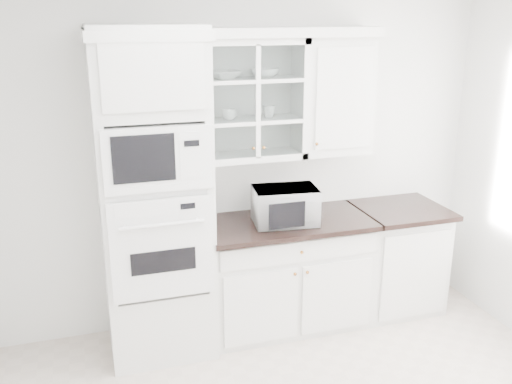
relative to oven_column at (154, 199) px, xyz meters
name	(u,v)px	position (x,y,z in m)	size (l,w,h in m)	color
room_shell	(305,141)	(0.75, -0.99, 0.58)	(4.00, 3.50, 2.70)	white
oven_column	(154,199)	(0.00, 0.00, 0.00)	(0.76, 0.68, 2.40)	silver
base_cabinet_run	(286,272)	(1.03, 0.03, -0.74)	(1.32, 0.67, 0.92)	silver
extra_base_cabinet	(395,257)	(2.03, 0.03, -0.74)	(0.72, 0.67, 0.92)	silver
upper_cabinet_glass	(251,99)	(0.78, 0.17, 0.65)	(0.80, 0.33, 0.90)	silver
upper_cabinet_solid	(334,96)	(1.46, 0.17, 0.65)	(0.55, 0.33, 0.90)	silver
crown_molding	(238,32)	(0.68, 0.14, 1.14)	(2.14, 0.38, 0.07)	white
countertop_microwave	(285,205)	(0.99, -0.02, -0.14)	(0.48, 0.40, 0.28)	white
bowl_a	(224,75)	(0.57, 0.18, 0.84)	(0.23, 0.23, 0.06)	white
bowl_b	(265,73)	(0.89, 0.19, 0.84)	(0.21, 0.21, 0.06)	white
cup_a	(229,114)	(0.60, 0.15, 0.55)	(0.11, 0.11, 0.08)	white
cup_b	(269,111)	(0.91, 0.15, 0.56)	(0.10, 0.10, 0.09)	white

